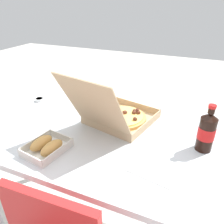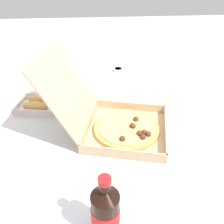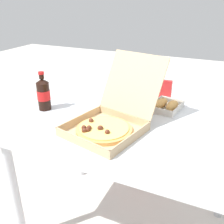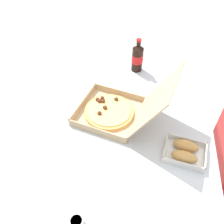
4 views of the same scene
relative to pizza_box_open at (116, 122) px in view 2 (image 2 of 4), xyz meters
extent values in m
plane|color=beige|center=(0.07, 0.10, -0.79)|extent=(10.00, 10.00, 0.00)
cube|color=silver|center=(0.07, 0.10, -0.06)|extent=(1.20, 0.82, 0.03)
cylinder|color=#B7B7BC|center=(0.60, -0.25, -0.44)|extent=(0.05, 0.05, 0.71)
cylinder|color=#B7B7BC|center=(0.60, 0.44, -0.44)|extent=(0.05, 0.05, 0.71)
cylinder|color=#B2B2B7|center=(0.16, 0.65, -0.58)|extent=(0.03, 0.03, 0.43)
cube|color=tan|center=(-0.01, -0.04, -0.05)|extent=(0.39, 0.39, 0.01)
cube|color=tan|center=(-0.05, -0.20, -0.02)|extent=(0.32, 0.08, 0.04)
cube|color=tan|center=(-0.16, -0.01, -0.02)|extent=(0.08, 0.32, 0.04)
cube|color=tan|center=(0.15, -0.08, -0.02)|extent=(0.08, 0.32, 0.04)
cube|color=tan|center=(0.03, 0.11, -0.02)|extent=(0.32, 0.08, 0.04)
cube|color=tan|center=(0.05, 0.19, 0.14)|extent=(0.35, 0.23, 0.29)
cylinder|color=tan|center=(-0.01, -0.04, -0.03)|extent=(0.27, 0.27, 0.02)
cylinder|color=#EAC666|center=(-0.01, -0.04, -0.02)|extent=(0.24, 0.24, 0.01)
sphere|color=#562819|center=(-0.02, -0.07, -0.01)|extent=(0.02, 0.02, 0.02)
sphere|color=#562819|center=(0.03, -0.09, -0.01)|extent=(0.02, 0.02, 0.02)
sphere|color=#562819|center=(-0.02, -0.07, -0.01)|extent=(0.02, 0.02, 0.02)
sphere|color=#562819|center=(-0.09, -0.02, -0.01)|extent=(0.02, 0.02, 0.02)
sphere|color=#562819|center=(-0.07, -0.09, -0.01)|extent=(0.02, 0.02, 0.02)
sphere|color=#562819|center=(-0.07, -0.12, -0.01)|extent=(0.02, 0.02, 0.02)
sphere|color=#562819|center=(-0.06, -0.11, -0.01)|extent=(0.02, 0.02, 0.02)
sphere|color=#562819|center=(-0.09, -0.10, -0.01)|extent=(0.02, 0.02, 0.02)
cube|color=white|center=(0.20, 0.35, -0.05)|extent=(0.18, 0.21, 0.00)
cube|color=silver|center=(0.19, 0.26, -0.03)|extent=(0.15, 0.03, 0.03)
cube|color=silver|center=(0.22, 0.45, -0.03)|extent=(0.15, 0.03, 0.03)
cube|color=silver|center=(0.13, 0.37, -0.03)|extent=(0.03, 0.19, 0.03)
cube|color=silver|center=(0.27, 0.34, -0.03)|extent=(0.03, 0.19, 0.03)
ellipsoid|color=tan|center=(0.17, 0.36, -0.02)|extent=(0.07, 0.13, 0.05)
ellipsoid|color=tan|center=(0.23, 0.35, -0.02)|extent=(0.07, 0.13, 0.05)
cylinder|color=black|center=(-0.44, 0.07, 0.03)|extent=(0.07, 0.07, 0.16)
cone|color=black|center=(-0.44, 0.07, 0.12)|extent=(0.07, 0.07, 0.02)
cylinder|color=black|center=(-0.44, 0.07, 0.15)|extent=(0.03, 0.03, 0.02)
cylinder|color=red|center=(-0.44, 0.07, 0.17)|extent=(0.03, 0.03, 0.01)
cylinder|color=red|center=(-0.44, 0.07, 0.04)|extent=(0.07, 0.07, 0.06)
cube|color=white|center=(-0.27, 0.28, -0.05)|extent=(0.23, 0.18, 0.00)
cylinder|color=white|center=(0.59, -0.07, -0.04)|extent=(0.06, 0.06, 0.02)
cylinder|color=#DBBC66|center=(0.59, -0.07, -0.03)|extent=(0.05, 0.05, 0.01)
camera|label=1|loc=(-0.38, 0.97, 0.57)|focal=35.24mm
camera|label=2|loc=(-0.82, 0.08, 0.61)|focal=39.92mm
camera|label=3|loc=(0.47, -1.01, 0.56)|focal=40.74mm
camera|label=4|loc=(0.91, 0.13, 0.92)|focal=38.94mm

